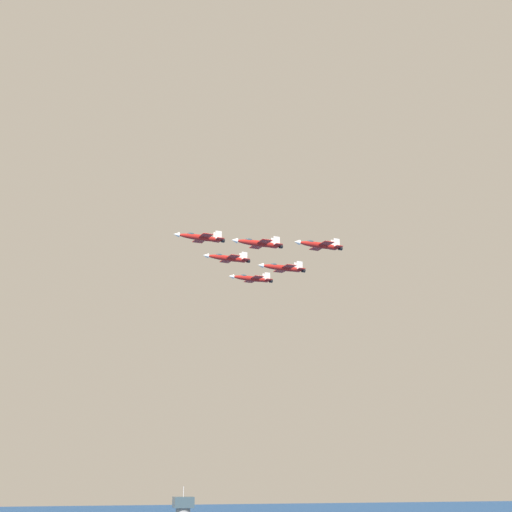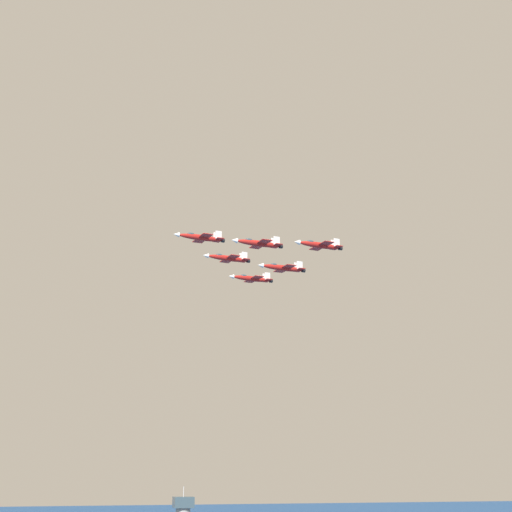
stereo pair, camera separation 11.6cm
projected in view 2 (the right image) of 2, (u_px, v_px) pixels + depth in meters
name	position (u px, v px, depth m)	size (l,w,h in m)	color
jet_lead	(200.00, 237.00, 211.16)	(9.64, 15.35, 3.24)	red
jet_left_wingman	(258.00, 243.00, 205.84)	(9.65, 15.38, 3.25)	red
jet_right_wingman	(228.00, 258.00, 225.60)	(9.66, 15.31, 3.24)	red
jet_left_outer	(319.00, 245.00, 200.86)	(9.29, 14.74, 3.12)	red
jet_right_outer	(252.00, 279.00, 239.85)	(9.71, 15.42, 3.26)	red
jet_slot_rear	(283.00, 268.00, 219.97)	(9.75, 15.51, 3.28)	red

